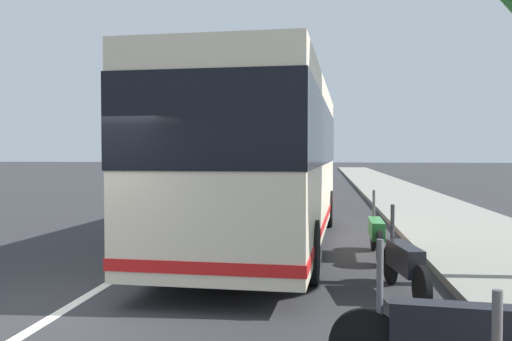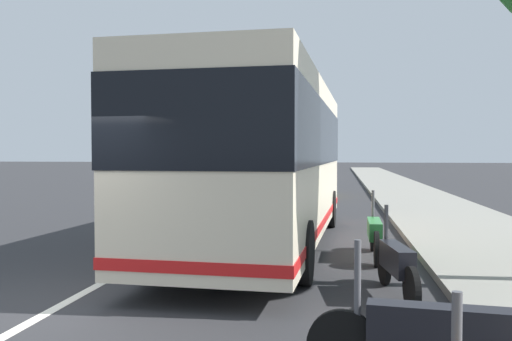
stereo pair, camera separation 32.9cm
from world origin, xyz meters
name	(u,v)px [view 2 (the right image)]	position (x,y,z in m)	size (l,w,h in m)	color
ground_plane	(62,305)	(0.00, 0.00, 0.00)	(220.00, 220.00, 0.00)	#2D2D30
sidewalk_curb	(451,219)	(10.00, -6.96, 0.07)	(110.00, 3.60, 0.14)	gray
lane_divider_line	(223,217)	(10.00, 0.00, 0.00)	(110.00, 0.16, 0.01)	silver
coach_bus	(265,154)	(4.92, -2.06, 2.01)	(10.40, 3.10, 3.51)	beige
motorcycle_angled	(440,337)	(-1.95, -4.51, 0.48)	(0.37, 2.29, 1.27)	black
motorcycle_mid_row	(397,264)	(1.09, -4.46, 0.46)	(2.04, 0.41, 1.25)	black
motorcycle_by_tree	(374,234)	(3.90, -4.34, 0.47)	(2.21, 0.26, 1.27)	black
car_oncoming	(257,171)	(33.71, 2.55, 0.68)	(4.38, 2.04, 1.45)	gray
car_far_distant	(302,180)	(19.01, -1.90, 0.72)	(4.08, 1.83, 1.54)	gold
car_behind_bus	(287,166)	(48.31, 1.63, 0.70)	(3.97, 2.05, 1.45)	gray
car_side_street	(319,169)	(38.19, -2.02, 0.71)	(4.42, 2.04, 1.50)	silver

